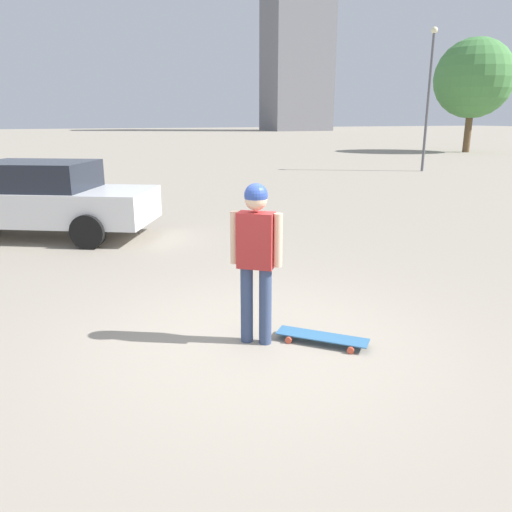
% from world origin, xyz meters
% --- Properties ---
extents(ground_plane, '(220.00, 220.00, 0.00)m').
position_xyz_m(ground_plane, '(0.00, 0.00, 0.00)').
color(ground_plane, gray).
extents(person, '(0.47, 0.38, 1.73)m').
position_xyz_m(person, '(0.00, 0.00, 1.05)').
color(person, '#38476B').
rests_on(person, ground_plane).
extents(skateboard, '(0.90, 0.85, 0.08)m').
position_xyz_m(skateboard, '(0.66, -0.29, 0.07)').
color(skateboard, '#336693').
rests_on(skateboard, ground_plane).
extents(car_parked_near, '(5.03, 3.68, 1.52)m').
position_xyz_m(car_parked_near, '(-2.38, 6.28, 0.78)').
color(car_parked_near, silver).
rests_on(car_parked_near, ground_plane).
extents(building_block_distant, '(10.72, 8.49, 33.90)m').
position_xyz_m(building_block_distant, '(37.97, 79.41, 16.95)').
color(building_block_distant, slate).
rests_on(building_block_distant, ground_plane).
extents(tree_distant, '(5.21, 5.21, 7.48)m').
position_xyz_m(tree_distant, '(24.57, 23.24, 4.86)').
color(tree_distant, brown).
rests_on(tree_distant, ground_plane).
extents(lamp_post, '(0.28, 0.28, 6.05)m').
position_xyz_m(lamp_post, '(13.42, 13.98, 3.52)').
color(lamp_post, '#59595E').
rests_on(lamp_post, ground_plane).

